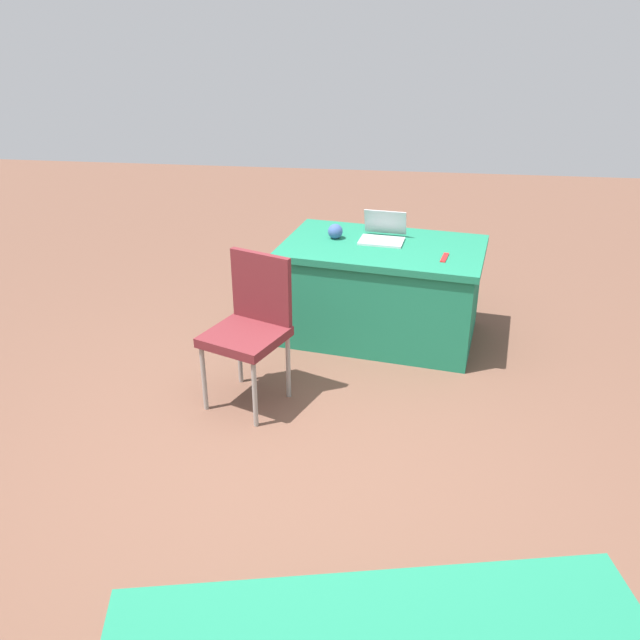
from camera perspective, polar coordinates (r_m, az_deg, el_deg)
ground_plane at (r=3.74m, az=-2.81°, el=-13.06°), size 14.40×14.40×0.00m
table_foreground at (r=5.03m, az=5.27°, el=2.52°), size 1.57×1.11×0.73m
chair_near_front at (r=4.13m, az=-5.93°, el=-0.13°), size 0.57×0.57×0.95m
laptop_silver at (r=4.98m, az=5.38°, el=7.24°), size 0.35×0.33×0.21m
yarn_ball at (r=5.00m, az=1.32°, el=7.59°), size 0.11×0.11×0.11m
scissors_red at (r=4.70m, az=10.60°, el=5.28°), size 0.07×0.18×0.01m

